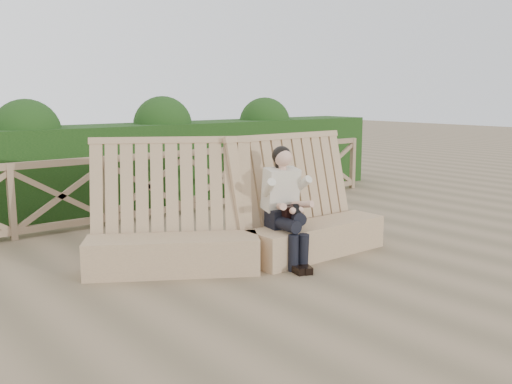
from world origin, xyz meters
TOP-DOWN VIEW (x-y plane):
  - ground at (0.00, 0.00)m, footprint 60.00×60.00m
  - bench at (-0.22, 0.59)m, footprint 3.80×1.71m
  - woman at (0.15, 0.28)m, footprint 0.53×0.92m
  - guardrail at (0.00, 3.50)m, footprint 10.10×0.09m
  - hedge at (0.00, 4.70)m, footprint 12.00×1.20m

SIDE VIEW (x-z plane):
  - ground at x=0.00m, z-range 0.00..0.00m
  - bench at x=-0.22m, z-range -0.39..1.17m
  - guardrail at x=0.00m, z-range 0.00..1.10m
  - hedge at x=0.00m, z-range 0.00..1.50m
  - woman at x=0.15m, z-range 0.04..1.47m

